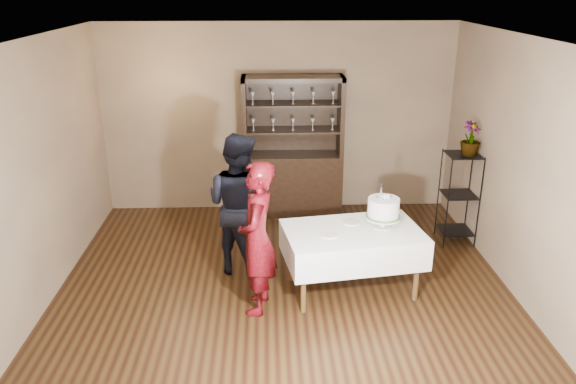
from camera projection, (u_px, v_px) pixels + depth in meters
name	position (u px, v px, depth m)	size (l,w,h in m)	color
floor	(284.00, 291.00, 6.19)	(5.00, 5.00, 0.00)	black
ceiling	(283.00, 39.00, 5.23)	(5.00, 5.00, 0.00)	silver
back_wall	(278.00, 119.00, 8.05)	(5.00, 0.02, 2.70)	brown
wall_left	(35.00, 179.00, 5.62)	(0.02, 5.00, 2.70)	brown
wall_right	(525.00, 173.00, 5.81)	(0.02, 5.00, 2.70)	brown
china_hutch	(293.00, 169.00, 8.07)	(1.40, 0.48, 2.00)	black
plant_etagere	(459.00, 194.00, 7.17)	(0.42, 0.42, 1.20)	black
cake_table	(352.00, 245.00, 6.04)	(1.57, 1.11, 0.72)	white
woman	(257.00, 238.00, 5.60)	(0.58, 0.38, 1.60)	#350408
man	(239.00, 204.00, 6.37)	(0.81, 0.63, 1.66)	black
cake	(383.00, 209.00, 5.98)	(0.39, 0.39, 0.52)	silver
plate_near	(329.00, 235.00, 5.85)	(0.18, 0.18, 0.01)	silver
plate_far	(351.00, 222.00, 6.16)	(0.19, 0.19, 0.01)	silver
potted_plant	(471.00, 139.00, 6.86)	(0.24, 0.24, 0.42)	#457336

